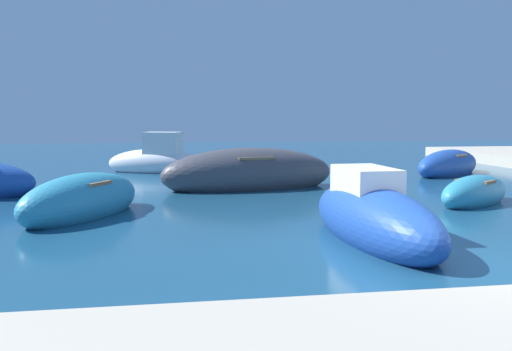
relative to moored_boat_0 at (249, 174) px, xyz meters
name	(u,v)px	position (x,y,z in m)	size (l,w,h in m)	color
ground	(498,271)	(2.31, -9.49, -0.46)	(80.00, 80.00, 0.00)	navy
moored_boat_0	(249,174)	(0.00, 0.00, 0.00)	(5.87, 2.84, 1.66)	#3F3F47
moored_boat_2	(372,217)	(1.24, -7.26, -0.05)	(1.62, 4.68, 1.59)	#1E479E
moored_boat_3	(82,201)	(-4.44, -4.05, -0.11)	(3.04, 4.05, 1.26)	teal
moored_boat_4	(157,161)	(-3.03, 5.41, 0.01)	(4.30, 2.67, 1.92)	white
moored_boat_5	(448,165)	(8.37, 2.83, -0.11)	(4.43, 3.92, 1.25)	#1E479E
moored_boat_7	(474,193)	(5.38, -3.86, -0.19)	(3.08, 2.59, 0.96)	teal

